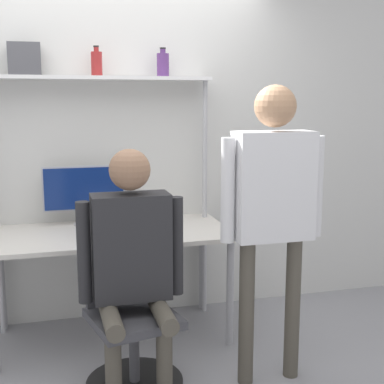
{
  "coord_description": "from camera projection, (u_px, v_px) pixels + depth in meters",
  "views": [
    {
      "loc": [
        -0.4,
        -3.17,
        1.67
      ],
      "look_at": [
        0.43,
        -0.13,
        1.11
      ],
      "focal_mm": 50.0,
      "sensor_mm": 36.0,
      "label": 1
    }
  ],
  "objects": [
    {
      "name": "ground_plane",
      "position": [
        121.0,
        363.0,
        3.4
      ],
      "size": [
        12.0,
        12.0,
        0.0
      ],
      "primitive_type": "plane",
      "color": "gray"
    },
    {
      "name": "wall_back",
      "position": [
        102.0,
        141.0,
        3.97
      ],
      "size": [
        8.0,
        0.06,
        2.7
      ],
      "color": "silver",
      "rests_on": "ground_plane"
    },
    {
      "name": "desk",
      "position": [
        111.0,
        242.0,
        3.68
      ],
      "size": [
        1.63,
        0.79,
        0.76
      ],
      "color": "beige",
      "rests_on": "ground_plane"
    },
    {
      "name": "shelf_unit",
      "position": [
        103.0,
        122.0,
        3.79
      ],
      "size": [
        1.55,
        0.23,
        1.82
      ],
      "color": "white",
      "rests_on": "ground_plane"
    },
    {
      "name": "monitor",
      "position": [
        84.0,
        191.0,
        3.83
      ],
      "size": [
        0.58,
        0.17,
        0.43
      ],
      "color": "#B7B7BC",
      "rests_on": "desk"
    },
    {
      "name": "laptop",
      "position": [
        109.0,
        231.0,
        3.46
      ],
      "size": [
        0.3,
        0.21,
        0.21
      ],
      "color": "#BCBCC1",
      "rests_on": "desk"
    },
    {
      "name": "cell_phone",
      "position": [
        145.0,
        236.0,
        3.54
      ],
      "size": [
        0.07,
        0.15,
        0.01
      ],
      "color": "black",
      "rests_on": "desk"
    },
    {
      "name": "office_chair",
      "position": [
        131.0,
        342.0,
        3.08
      ],
      "size": [
        0.56,
        0.56,
        0.91
      ],
      "color": "black",
      "rests_on": "ground_plane"
    },
    {
      "name": "person_seated",
      "position": [
        132.0,
        253.0,
        2.95
      ],
      "size": [
        0.6,
        0.47,
        1.4
      ],
      "color": "#4C473D",
      "rests_on": "ground_plane"
    },
    {
      "name": "person_standing",
      "position": [
        273.0,
        195.0,
        3.03
      ],
      "size": [
        0.62,
        0.24,
        1.74
      ],
      "color": "#4C473D",
      "rests_on": "ground_plane"
    },
    {
      "name": "bottle_red",
      "position": [
        97.0,
        63.0,
        3.71
      ],
      "size": [
        0.08,
        0.08,
        0.21
      ],
      "color": "maroon",
      "rests_on": "shelf_unit"
    },
    {
      "name": "bottle_purple",
      "position": [
        163.0,
        64.0,
        3.84
      ],
      "size": [
        0.09,
        0.09,
        0.2
      ],
      "color": "#593372",
      "rests_on": "shelf_unit"
    },
    {
      "name": "storage_box",
      "position": [
        25.0,
        59.0,
        3.59
      ],
      "size": [
        0.21,
        0.21,
        0.21
      ],
      "color": "#4C4C51",
      "rests_on": "shelf_unit"
    }
  ]
}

